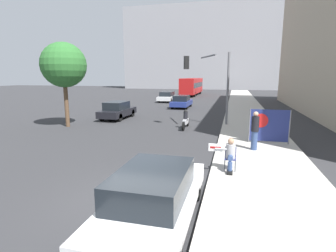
{
  "coord_description": "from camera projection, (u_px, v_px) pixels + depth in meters",
  "views": [
    {
      "loc": [
        2.57,
        -6.41,
        3.49
      ],
      "look_at": [
        -0.27,
        4.86,
        1.28
      ],
      "focal_mm": 28.0,
      "sensor_mm": 36.0,
      "label": 1
    }
  ],
  "objects": [
    {
      "name": "ground_plane",
      "position": [
        135.0,
        202.0,
        7.37
      ],
      "size": [
        160.0,
        160.0,
        0.0
      ],
      "primitive_type": "plane",
      "color": "#303033"
    },
    {
      "name": "sidewalk_curb",
      "position": [
        249.0,
        120.0,
        20.74
      ],
      "size": [
        3.81,
        90.0,
        0.16
      ],
      "primitive_type": "cube",
      "color": "#B7B2A8",
      "rests_on": "ground_plane"
    },
    {
      "name": "building_backdrop_far",
      "position": [
        219.0,
        49.0,
        72.65
      ],
      "size": [
        52.0,
        12.0,
        22.06
      ],
      "color": "#99999E",
      "rests_on": "ground_plane"
    },
    {
      "name": "seated_protester",
      "position": [
        230.0,
        154.0,
        9.33
      ],
      "size": [
        0.98,
        0.77,
        1.17
      ],
      "rotation": [
        0.0,
        0.0,
        -0.25
      ],
      "color": "#474C56",
      "rests_on": "sidewalk_curb"
    },
    {
      "name": "jogger_on_sidewalk",
      "position": [
        255.0,
        130.0,
        11.92
      ],
      "size": [
        0.34,
        0.34,
        1.77
      ],
      "rotation": [
        0.0,
        0.0,
        2.87
      ],
      "color": "#334775",
      "rests_on": "sidewalk_curb"
    },
    {
      "name": "protest_banner",
      "position": [
        269.0,
        126.0,
        13.08
      ],
      "size": [
        1.95,
        0.06,
        1.71
      ],
      "color": "slate",
      "rests_on": "sidewalk_curb"
    },
    {
      "name": "traffic_light_pole",
      "position": [
        211.0,
        76.0,
        17.64
      ],
      "size": [
        2.97,
        2.74,
        4.93
      ],
      "color": "slate",
      "rests_on": "sidewalk_curb"
    },
    {
      "name": "parked_car_curbside",
      "position": [
        154.0,
        196.0,
        6.18
      ],
      "size": [
        1.81,
        4.66,
        1.39
      ],
      "color": "white",
      "rests_on": "ground_plane"
    },
    {
      "name": "car_on_road_nearest",
      "position": [
        117.0,
        110.0,
        21.72
      ],
      "size": [
        1.72,
        4.23,
        1.43
      ],
      "color": "black",
      "rests_on": "ground_plane"
    },
    {
      "name": "car_on_road_midblock",
      "position": [
        182.0,
        102.0,
        29.28
      ],
      "size": [
        1.82,
        4.24,
        1.4
      ],
      "color": "navy",
      "rests_on": "ground_plane"
    },
    {
      "name": "car_on_road_distant",
      "position": [
        167.0,
        97.0,
        36.33
      ],
      "size": [
        1.81,
        4.74,
        1.38
      ],
      "color": "white",
      "rests_on": "ground_plane"
    },
    {
      "name": "city_bus_on_road",
      "position": [
        192.0,
        85.0,
        48.42
      ],
      "size": [
        2.48,
        12.18,
        3.1
      ],
      "color": "red",
      "rests_on": "ground_plane"
    },
    {
      "name": "motorcycle_on_road",
      "position": [
        186.0,
        120.0,
        17.69
      ],
      "size": [
        0.28,
        2.24,
        1.28
      ],
      "color": "silver",
      "rests_on": "ground_plane"
    },
    {
      "name": "street_tree_near_curb",
      "position": [
        64.0,
        65.0,
        17.66
      ],
      "size": [
        3.02,
        3.02,
        5.75
      ],
      "color": "brown",
      "rests_on": "ground_plane"
    }
  ]
}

